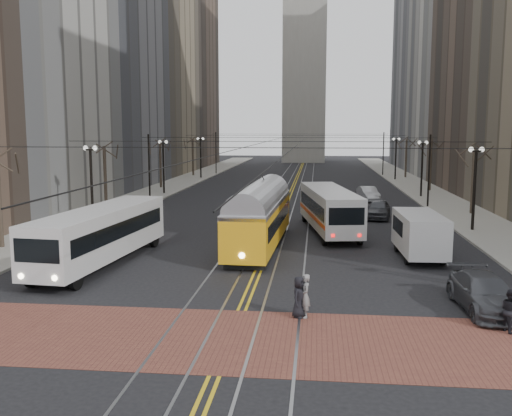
% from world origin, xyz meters
% --- Properties ---
extents(ground, '(260.00, 260.00, 0.00)m').
position_xyz_m(ground, '(0.00, 0.00, 0.00)').
color(ground, black).
rests_on(ground, ground).
extents(sidewalk_left, '(5.00, 140.00, 0.15)m').
position_xyz_m(sidewalk_left, '(-15.00, 45.00, 0.07)').
color(sidewalk_left, gray).
rests_on(sidewalk_left, ground).
extents(sidewalk_right, '(5.00, 140.00, 0.15)m').
position_xyz_m(sidewalk_right, '(15.00, 45.00, 0.07)').
color(sidewalk_right, gray).
rests_on(sidewalk_right, ground).
extents(crosswalk_band, '(25.00, 6.00, 0.01)m').
position_xyz_m(crosswalk_band, '(0.00, -4.00, 0.01)').
color(crosswalk_band, brown).
rests_on(crosswalk_band, ground).
extents(streetcar_rails, '(4.80, 130.00, 0.02)m').
position_xyz_m(streetcar_rails, '(0.00, 45.00, 0.00)').
color(streetcar_rails, gray).
rests_on(streetcar_rails, ground).
extents(centre_lines, '(0.42, 130.00, 0.01)m').
position_xyz_m(centre_lines, '(0.00, 45.00, 0.01)').
color(centre_lines, gold).
rests_on(centre_lines, ground).
extents(building_left_mid, '(16.00, 20.00, 34.00)m').
position_xyz_m(building_left_mid, '(-25.50, 46.00, 17.00)').
color(building_left_mid, slate).
rests_on(building_left_mid, ground).
extents(building_left_midfar, '(20.00, 20.00, 52.00)m').
position_xyz_m(building_left_midfar, '(-27.50, 66.00, 26.00)').
color(building_left_midfar, '#85755C').
rests_on(building_left_midfar, ground).
extents(building_left_far, '(16.00, 20.00, 40.00)m').
position_xyz_m(building_left_far, '(-25.50, 86.00, 20.00)').
color(building_left_far, brown).
rests_on(building_left_far, ground).
extents(building_right_far, '(16.00, 20.00, 40.00)m').
position_xyz_m(building_right_far, '(25.50, 86.00, 20.00)').
color(building_right_far, slate).
rests_on(building_right_far, ground).
extents(lamp_posts, '(27.60, 57.20, 5.60)m').
position_xyz_m(lamp_posts, '(-0.00, 28.75, 2.80)').
color(lamp_posts, black).
rests_on(lamp_posts, ground).
extents(street_trees, '(31.68, 53.28, 5.60)m').
position_xyz_m(street_trees, '(0.00, 35.25, 2.80)').
color(street_trees, '#382D23').
rests_on(street_trees, ground).
extents(trolley_wires, '(25.96, 120.00, 6.60)m').
position_xyz_m(trolley_wires, '(0.00, 34.83, 3.77)').
color(trolley_wires, black).
rests_on(trolley_wires, ground).
extents(transit_bus, '(3.53, 12.04, 2.97)m').
position_xyz_m(transit_bus, '(-8.36, 5.96, 1.48)').
color(transit_bus, silver).
rests_on(transit_bus, ground).
extents(streetcar, '(2.91, 13.01, 3.05)m').
position_xyz_m(streetcar, '(-0.50, 11.33, 1.52)').
color(streetcar, '#F9AD16').
rests_on(streetcar, ground).
extents(rear_bus, '(4.25, 11.67, 2.98)m').
position_xyz_m(rear_bus, '(3.76, 16.73, 1.49)').
color(rear_bus, silver).
rests_on(rear_bus, ground).
extents(cargo_van, '(2.33, 5.67, 2.48)m').
position_xyz_m(cargo_van, '(8.55, 9.22, 1.24)').
color(cargo_van, silver).
rests_on(cargo_van, ground).
extents(sedan_grey, '(2.46, 4.62, 1.50)m').
position_xyz_m(sedan_grey, '(7.81, 23.26, 0.75)').
color(sedan_grey, '#3E4146').
rests_on(sedan_grey, ground).
extents(sedan_silver, '(2.16, 4.44, 1.40)m').
position_xyz_m(sedan_silver, '(7.99, 34.62, 0.70)').
color(sedan_silver, '#AEB1B6').
rests_on(sedan_silver, ground).
extents(sedan_parked, '(2.26, 4.99, 1.42)m').
position_xyz_m(sedan_parked, '(9.50, 0.10, 0.71)').
color(sedan_parked, '#404248').
rests_on(sedan_parked, ground).
extents(pedestrian_a, '(0.76, 0.91, 1.58)m').
position_xyz_m(pedestrian_a, '(2.27, -1.50, 0.80)').
color(pedestrian_a, black).
rests_on(pedestrian_a, crosswalk_band).
extents(pedestrian_b, '(0.54, 0.69, 1.66)m').
position_xyz_m(pedestrian_b, '(2.49, -1.50, 0.84)').
color(pedestrian_b, gray).
rests_on(pedestrian_b, crosswalk_band).
extents(pedestrian_c, '(0.77, 0.88, 1.53)m').
position_xyz_m(pedestrian_c, '(9.71, -2.29, 0.78)').
color(pedestrian_c, black).
rests_on(pedestrian_c, crosswalk_band).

